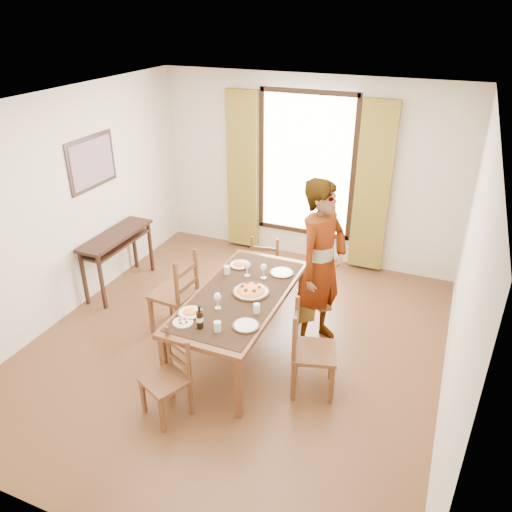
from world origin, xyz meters
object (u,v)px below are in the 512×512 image
at_px(console_table, 116,242).
at_px(pasta_platter, 251,289).
at_px(dining_table, 240,299).
at_px(man, 321,266).

bearing_deg(console_table, pasta_platter, -15.39).
xyz_separation_m(console_table, dining_table, (2.12, -0.67, 0.01)).
relative_size(dining_table, pasta_platter, 4.96).
relative_size(console_table, man, 0.61).
xyz_separation_m(console_table, pasta_platter, (2.22, -0.61, 0.12)).
bearing_deg(console_table, dining_table, -17.58).
bearing_deg(dining_table, man, 35.55).
bearing_deg(dining_table, pasta_platter, 30.86).
relative_size(console_table, pasta_platter, 3.00).
height_order(dining_table, man, man).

